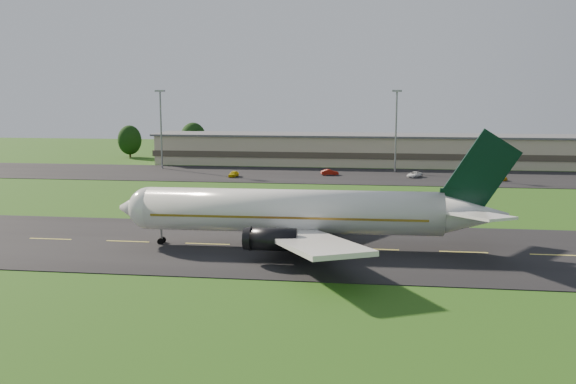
# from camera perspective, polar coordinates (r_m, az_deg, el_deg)

# --- Properties ---
(ground) EXTENTS (360.00, 360.00, 0.00)m
(ground) POSITION_cam_1_polar(r_m,az_deg,el_deg) (82.91, 7.76, -5.13)
(ground) COLOR #224912
(ground) RESTS_ON ground
(taxiway) EXTENTS (220.00, 30.00, 0.10)m
(taxiway) POSITION_cam_1_polar(r_m,az_deg,el_deg) (82.90, 7.76, -5.10)
(taxiway) COLOR black
(taxiway) RESTS_ON ground
(apron) EXTENTS (260.00, 30.00, 0.10)m
(apron) POSITION_cam_1_polar(r_m,az_deg,el_deg) (153.75, 7.71, 1.40)
(apron) COLOR black
(apron) RESTS_ON ground
(airliner) EXTENTS (51.26, 42.17, 15.57)m
(airliner) POSITION_cam_1_polar(r_m,az_deg,el_deg) (82.44, 1.01, -1.81)
(airliner) COLOR white
(airliner) RESTS_ON ground
(terminal) EXTENTS (145.00, 16.00, 8.40)m
(terminal) POSITION_cam_1_polar(r_m,az_deg,el_deg) (177.49, 9.80, 3.64)
(terminal) COLOR #C3B495
(terminal) RESTS_ON ground
(light_mast_west) EXTENTS (2.40, 1.20, 20.35)m
(light_mast_west) POSITION_cam_1_polar(r_m,az_deg,el_deg) (169.58, -11.24, 6.32)
(light_mast_west) COLOR gray
(light_mast_west) RESTS_ON ground
(light_mast_centre) EXTENTS (2.40, 1.20, 20.35)m
(light_mast_centre) POSITION_cam_1_polar(r_m,az_deg,el_deg) (160.71, 9.59, 6.23)
(light_mast_centre) COLOR gray
(light_mast_centre) RESTS_ON ground
(tree_line) EXTENTS (199.52, 9.32, 10.79)m
(tree_line) POSITION_cam_1_polar(r_m,az_deg,el_deg) (188.93, 15.26, 4.12)
(tree_line) COLOR black
(tree_line) RESTS_ON ground
(service_vehicle_a) EXTENTS (2.04, 4.24, 1.40)m
(service_vehicle_a) POSITION_cam_1_polar(r_m,az_deg,el_deg) (151.33, -4.86, 1.62)
(service_vehicle_a) COLOR yellow
(service_vehicle_a) RESTS_ON apron
(service_vehicle_b) EXTENTS (4.43, 2.51, 1.38)m
(service_vehicle_b) POSITION_cam_1_polar(r_m,az_deg,el_deg) (154.14, 3.72, 1.76)
(service_vehicle_b) COLOR maroon
(service_vehicle_b) RESTS_ON apron
(service_vehicle_c) EXTENTS (4.22, 5.09, 1.29)m
(service_vehicle_c) POSITION_cam_1_polar(r_m,az_deg,el_deg) (153.03, 11.18, 1.54)
(service_vehicle_c) COLOR white
(service_vehicle_c) RESTS_ON apron
(service_vehicle_d) EXTENTS (4.89, 4.95, 1.44)m
(service_vehicle_d) POSITION_cam_1_polar(r_m,az_deg,el_deg) (152.87, 18.09, 1.28)
(service_vehicle_d) COLOR #D1970C
(service_vehicle_d) RESTS_ON apron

